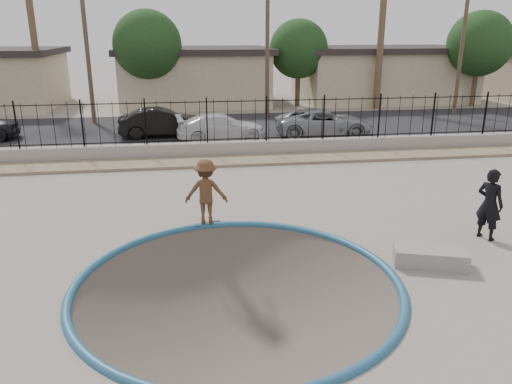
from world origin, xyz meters
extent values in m
cube|color=slate|center=(0.00, 12.00, -1.10)|extent=(120.00, 120.00, 2.20)
torus|color=#235573|center=(0.00, -1.00, 0.00)|extent=(7.04, 7.04, 0.20)
cube|color=tan|center=(0.00, 9.20, 0.06)|extent=(42.00, 1.60, 0.11)
cube|color=gray|center=(0.00, 10.30, 0.30)|extent=(42.00, 0.45, 0.60)
cube|color=black|center=(0.00, 10.30, 0.72)|extent=(40.00, 0.04, 0.03)
cube|color=black|center=(0.00, 10.30, 2.30)|extent=(40.00, 0.04, 0.04)
cube|color=black|center=(0.00, 17.00, 0.02)|extent=(90.00, 8.00, 0.04)
cube|color=tan|center=(0.00, 26.50, 1.75)|extent=(10.00, 8.00, 3.50)
cube|color=#2B2523|center=(0.00, 26.50, 3.70)|extent=(10.60, 8.60, 0.40)
cube|color=tan|center=(14.00, 26.50, 1.75)|extent=(12.00, 8.00, 3.50)
cube|color=#2B2523|center=(14.00, 26.50, 3.70)|extent=(12.60, 8.60, 0.40)
cylinder|color=brown|center=(-10.00, 24.00, 4.50)|extent=(0.44, 0.44, 9.00)
cylinder|color=brown|center=(12.00, 22.00, 5.00)|extent=(0.44, 0.44, 10.00)
cylinder|color=#473323|center=(-6.00, 19.00, 4.50)|extent=(0.24, 0.24, 9.00)
cylinder|color=#473323|center=(4.00, 19.00, 4.75)|extent=(0.24, 0.24, 9.50)
cylinder|color=#473323|center=(16.00, 19.00, 4.50)|extent=(0.24, 0.24, 9.00)
cylinder|color=#473323|center=(-3.00, 23.00, 1.50)|extent=(0.34, 0.34, 3.00)
sphere|color=#143311|center=(-3.00, 23.00, 4.20)|extent=(4.32, 4.32, 4.32)
cylinder|color=#473323|center=(7.00, 24.00, 1.38)|extent=(0.34, 0.34, 2.75)
sphere|color=#143311|center=(7.00, 24.00, 3.85)|extent=(3.96, 3.96, 3.96)
cylinder|color=#473323|center=(19.00, 22.00, 1.50)|extent=(0.34, 0.34, 3.00)
sphere|color=#143311|center=(19.00, 22.00, 4.20)|extent=(4.32, 4.32, 4.32)
imported|color=brown|center=(-0.46, 2.43, 0.89)|extent=(1.22, 0.79, 1.78)
cube|color=black|center=(-0.46, 2.43, 0.06)|extent=(0.81, 0.40, 0.02)
cylinder|color=silver|center=(-0.69, 2.29, 0.03)|extent=(0.06, 0.04, 0.05)
cylinder|color=silver|center=(-0.73, 2.43, 0.03)|extent=(0.06, 0.04, 0.05)
cylinder|color=silver|center=(-0.18, 2.43, 0.03)|extent=(0.06, 0.04, 0.05)
cylinder|color=silver|center=(-0.22, 2.57, 0.03)|extent=(0.06, 0.04, 0.05)
imported|color=black|center=(6.61, 0.55, 0.93)|extent=(0.72, 0.81, 1.85)
cube|color=gray|center=(4.46, -0.70, 0.20)|extent=(1.74, 1.16, 0.40)
imported|color=black|center=(-2.03, 14.63, 0.73)|extent=(4.31, 1.78, 1.39)
imported|color=silver|center=(0.82, 13.40, 0.66)|extent=(4.40, 2.06, 1.24)
imported|color=gray|center=(5.98, 13.59, 0.70)|extent=(4.85, 2.36, 1.33)
camera|label=1|loc=(-0.98, -10.36, 5.16)|focal=35.00mm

